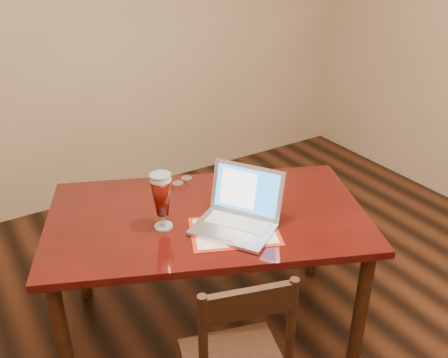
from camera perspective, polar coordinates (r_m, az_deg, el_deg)
room_shell at (r=1.62m, az=16.31°, el=17.33°), size 4.51×5.01×2.71m
dining_table at (r=2.50m, az=-1.92°, el=-5.58°), size 1.78×1.42×1.01m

